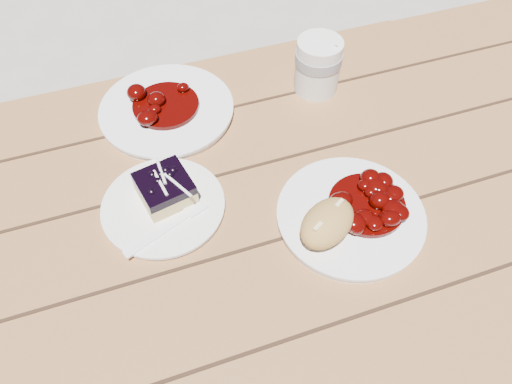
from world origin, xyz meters
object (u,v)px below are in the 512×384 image
object	(u,v)px
second_plate	(167,110)
coffee_cup	(318,66)
picnic_table	(177,275)
dessert_plate	(163,207)
bread_roll	(327,223)
blueberry_cake	(165,188)
main_plate	(350,216)

from	to	relation	value
second_plate	coffee_cup	bearing A→B (deg)	-4.42
picnic_table	dessert_plate	bearing A→B (deg)	79.41
bread_roll	coffee_cup	xyz separation A→B (m)	(0.13, 0.34, 0.01)
bread_roll	blueberry_cake	bearing A→B (deg)	144.82
picnic_table	coffee_cup	bearing A→B (deg)	33.09
main_plate	dessert_plate	world-z (taller)	main_plate
bread_roll	coffee_cup	world-z (taller)	coffee_cup
picnic_table	dessert_plate	size ratio (longest dim) A/B	9.92
main_plate	bread_roll	xyz separation A→B (m)	(-0.06, -0.02, 0.04)
picnic_table	blueberry_cake	world-z (taller)	blueberry_cake
blueberry_cake	coffee_cup	distance (m)	0.40
dessert_plate	blueberry_cake	size ratio (longest dim) A/B	2.07
bread_roll	dessert_plate	xyz separation A→B (m)	(-0.23, 0.14, -0.04)
blueberry_cake	second_plate	bearing A→B (deg)	65.92
dessert_plate	second_plate	distance (m)	0.23
dessert_plate	coffee_cup	size ratio (longest dim) A/B	1.81
picnic_table	dessert_plate	world-z (taller)	dessert_plate
blueberry_cake	second_plate	world-z (taller)	blueberry_cake
main_plate	blueberry_cake	size ratio (longest dim) A/B	2.45
bread_roll	picnic_table	bearing A→B (deg)	157.28
bread_roll	dessert_plate	bearing A→B (deg)	148.60
bread_roll	coffee_cup	distance (m)	0.37
picnic_table	blueberry_cake	xyz separation A→B (m)	(0.02, 0.06, 0.19)
dessert_plate	second_plate	xyz separation A→B (m)	(0.06, 0.22, 0.00)
main_plate	dessert_plate	size ratio (longest dim) A/B	1.18
bread_roll	second_plate	xyz separation A→B (m)	(-0.18, 0.37, -0.04)
dessert_plate	coffee_cup	world-z (taller)	coffee_cup
bread_roll	dessert_plate	distance (m)	0.28
dessert_plate	second_plate	size ratio (longest dim) A/B	0.79
main_plate	bread_roll	bearing A→B (deg)	-160.02
blueberry_cake	second_plate	xyz separation A→B (m)	(0.05, 0.21, -0.03)
picnic_table	bread_roll	bearing A→B (deg)	-22.72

